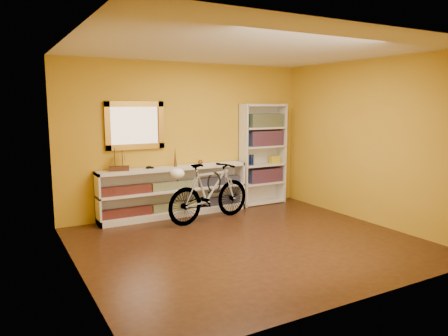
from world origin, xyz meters
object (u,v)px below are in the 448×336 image
console_unit (175,191)px  bicycle (210,192)px  bookcase (263,154)px  helmet (177,174)px

console_unit → bicycle: (0.38, -0.56, 0.06)m
bookcase → helmet: bearing=-161.0°
helmet → bicycle: bearing=11.1°
bookcase → bicycle: bookcase is taller
bicycle → helmet: bicycle is taller
bookcase → helmet: bookcase is taller
console_unit → bicycle: 0.68m
bookcase → console_unit: bearing=-179.2°
bicycle → console_unit: bearing=23.3°
bookcase → helmet: size_ratio=8.40×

